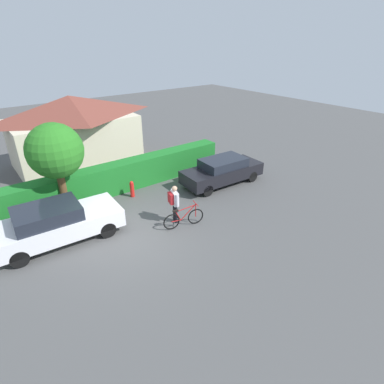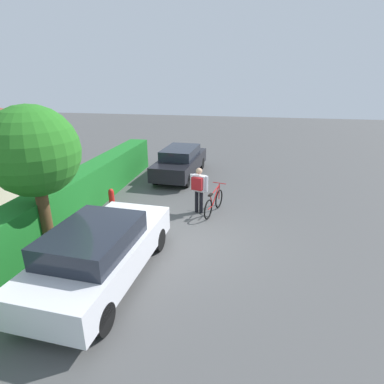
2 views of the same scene
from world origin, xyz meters
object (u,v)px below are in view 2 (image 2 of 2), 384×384
Objects in this scene: parked_car_far at (180,161)px; fire_hydrant at (112,199)px; tree_kerbside at (33,152)px; bicycle at (214,203)px; parked_car_near at (101,251)px; person_rider at (199,186)px.

fire_hydrant is at bearing 161.06° from parked_car_far.
bicycle is at bearing -50.52° from tree_kerbside.
bicycle reaches higher than fire_hydrant.
tree_kerbside is at bearing 170.84° from fire_hydrant.
parked_car_near is 8.31m from parked_car_far.
parked_car_far is at bearing -18.94° from fire_hydrant.
person_rider reaches higher than parked_car_far.
fire_hydrant is at bearing 96.57° from bicycle.
parked_car_far is 4.70m from fire_hydrant.
tree_kerbside is (-3.38, 4.10, 2.41)m from bicycle.
tree_kerbside is (-7.40, 2.00, 2.07)m from parked_car_far.
bicycle is 2.09× the size of fire_hydrant.
person_rider is at bearing -84.02° from fire_hydrant.
parked_car_near reaches higher than bicycle.
person_rider is at bearing -159.02° from parked_car_far.
fire_hydrant is (-4.43, 1.52, -0.31)m from parked_car_far.
bicycle is 1.03× the size of person_rider.
tree_kerbside reaches higher than fire_hydrant.
tree_kerbside is 3.83m from fire_hydrant.
parked_car_far is 2.70× the size of person_rider.
fire_hydrant is at bearing -9.16° from tree_kerbside.
bicycle is (4.30, -2.11, -0.40)m from parked_car_near.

